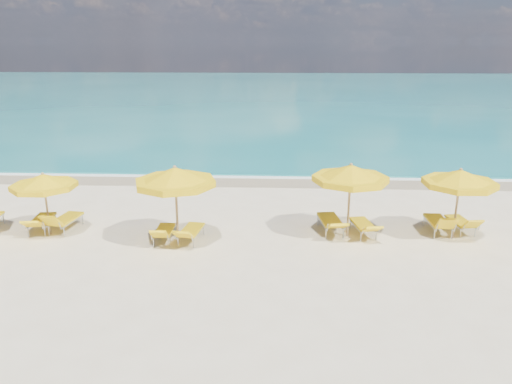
{
  "coord_description": "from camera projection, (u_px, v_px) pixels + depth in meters",
  "views": [
    {
      "loc": [
        0.8,
        -14.96,
        6.19
      ],
      "look_at": [
        0.0,
        1.5,
        1.2
      ],
      "focal_mm": 35.0,
      "sensor_mm": 36.0,
      "label": 1
    }
  ],
  "objects": [
    {
      "name": "ground_plane",
      "position": [
        254.0,
        241.0,
        16.13
      ],
      "size": [
        120.0,
        120.0,
        0.0
      ],
      "primitive_type": "plane",
      "color": "beige"
    },
    {
      "name": "ocean",
      "position": [
        274.0,
        93.0,
        62.02
      ],
      "size": [
        120.0,
        80.0,
        0.3
      ],
      "primitive_type": "cube",
      "color": "#136E6F",
      "rests_on": "ground"
    },
    {
      "name": "wet_sand_band",
      "position": [
        262.0,
        180.0,
        23.2
      ],
      "size": [
        120.0,
        2.6,
        0.01
      ],
      "primitive_type": "cube",
      "color": "tan",
      "rests_on": "ground"
    },
    {
      "name": "foam_line",
      "position": [
        263.0,
        176.0,
        23.97
      ],
      "size": [
        120.0,
        1.2,
        0.03
      ],
      "primitive_type": "cube",
      "color": "white",
      "rests_on": "ground"
    },
    {
      "name": "whitecap_near",
      "position": [
        176.0,
        140.0,
        32.66
      ],
      "size": [
        14.0,
        0.36,
        0.05
      ],
      "primitive_type": "cube",
      "color": "white",
      "rests_on": "ground"
    },
    {
      "name": "whitecap_far",
      "position": [
        373.0,
        124.0,
        38.7
      ],
      "size": [
        18.0,
        0.3,
        0.05
      ],
      "primitive_type": "cube",
      "color": "white",
      "rests_on": "ground"
    },
    {
      "name": "umbrella_2",
      "position": [
        44.0,
        182.0,
        16.12
      ],
      "size": [
        2.79,
        2.79,
        2.15
      ],
      "rotation": [
        0.0,
        0.0,
        0.41
      ],
      "color": "#A78353",
      "rests_on": "ground"
    },
    {
      "name": "umbrella_3",
      "position": [
        175.0,
        177.0,
        15.26
      ],
      "size": [
        2.75,
        2.75,
        2.57
      ],
      "rotation": [
        0.0,
        0.0,
        -0.08
      ],
      "color": "#A78353",
      "rests_on": "ground"
    },
    {
      "name": "umbrella_4",
      "position": [
        351.0,
        174.0,
        15.89
      ],
      "size": [
        2.62,
        2.62,
        2.5
      ],
      "rotation": [
        0.0,
        0.0,
        -0.07
      ],
      "color": "#A78353",
      "rests_on": "ground"
    },
    {
      "name": "umbrella_5",
      "position": [
        460.0,
        179.0,
        15.78
      ],
      "size": [
        3.02,
        3.02,
        2.37
      ],
      "rotation": [
        0.0,
        0.0,
        -0.36
      ],
      "color": "#A78353",
      "rests_on": "ground"
    },
    {
      "name": "lounger_2_left",
      "position": [
        42.0,
        224.0,
        16.95
      ],
      "size": [
        0.81,
        1.88,
        0.75
      ],
      "rotation": [
        0.0,
        0.0,
        0.12
      ],
      "color": "#A5A8AD",
      "rests_on": "ground"
    },
    {
      "name": "lounger_2_right",
      "position": [
        65.0,
        224.0,
        16.98
      ],
      "size": [
        0.83,
        1.85,
        0.89
      ],
      "rotation": [
        0.0,
        0.0,
        -0.13
      ],
      "color": "#A5A8AD",
      "rests_on": "ground"
    },
    {
      "name": "lounger_3_left",
      "position": [
        164.0,
        235.0,
        16.08
      ],
      "size": [
        0.59,
        1.63,
        0.73
      ],
      "rotation": [
        0.0,
        0.0,
        0.03
      ],
      "color": "#A5A8AD",
      "rests_on": "ground"
    },
    {
      "name": "lounger_3_right",
      "position": [
        191.0,
        235.0,
        16.04
      ],
      "size": [
        0.79,
        1.79,
        0.74
      ],
      "rotation": [
        0.0,
        0.0,
        -0.13
      ],
      "color": "#A5A8AD",
      "rests_on": "ground"
    },
    {
      "name": "lounger_4_left",
      "position": [
        331.0,
        225.0,
        16.81
      ],
      "size": [
        0.91,
        2.06,
        0.76
      ],
      "rotation": [
        0.0,
        0.0,
        0.14
      ],
      "color": "#A5A8AD",
      "rests_on": "ground"
    },
    {
      "name": "lounger_4_right",
      "position": [
        363.0,
        229.0,
        16.57
      ],
      "size": [
        0.87,
        1.83,
        0.7
      ],
      "rotation": [
        0.0,
        0.0,
        0.18
      ],
      "color": "#A5A8AD",
      "rests_on": "ground"
    },
    {
      "name": "lounger_5_left",
      "position": [
        438.0,
        226.0,
        16.76
      ],
      "size": [
        0.65,
        1.8,
        0.89
      ],
      "rotation": [
        0.0,
        0.0,
        0.01
      ],
      "color": "#A5A8AD",
      "rests_on": "ground"
    },
    {
      "name": "lounger_5_right",
      "position": [
        460.0,
        226.0,
        16.85
      ],
      "size": [
        0.78,
        1.71,
        0.77
      ],
      "rotation": [
        0.0,
        0.0,
        0.14
      ],
      "color": "#A5A8AD",
      "rests_on": "ground"
    }
  ]
}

